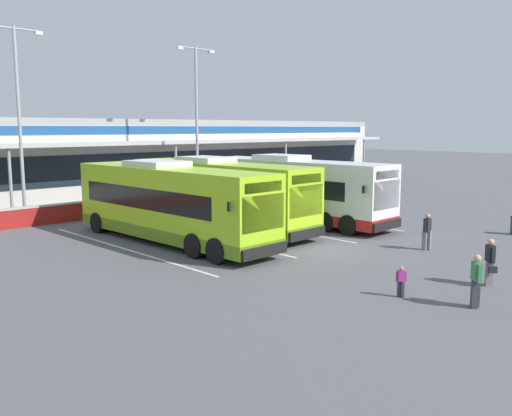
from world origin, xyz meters
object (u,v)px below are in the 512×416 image
pedestrian_approaching_bus (476,279)px  lamp_post_west (19,111)px  coach_bus_left_centre (218,195)px  lamp_post_centre (197,114)px  pedestrian_in_dark_coat (427,230)px  coach_bus_leftmost (170,205)px  pedestrian_child (401,281)px  coach_bus_centre (294,190)px  pedestrian_with_handbag (490,261)px

pedestrian_approaching_bus → lamp_post_west: (-3.24, 25.59, 5.42)m
coach_bus_left_centre → lamp_post_centre: size_ratio=1.11×
pedestrian_in_dark_coat → lamp_post_centre: 20.73m
pedestrian_approaching_bus → coach_bus_leftmost: bearing=94.0°
pedestrian_child → lamp_post_centre: lamp_post_centre is taller
coach_bus_centre → lamp_post_west: lamp_post_west is taller
coach_bus_centre → lamp_post_centre: bearing=81.8°
pedestrian_with_handbag → pedestrian_child: pedestrian_with_handbag is taller
coach_bus_centre → lamp_post_centre: lamp_post_centre is taller
coach_bus_centre → pedestrian_with_handbag: 14.13m
pedestrian_with_handbag → pedestrian_approaching_bus: size_ratio=1.00×
pedestrian_child → coach_bus_leftmost: bearing=91.5°
pedestrian_approaching_bus → lamp_post_west: size_ratio=0.15×
coach_bus_leftmost → coach_bus_centre: 8.40m
pedestrian_with_handbag → pedestrian_in_dark_coat: size_ratio=1.00×
coach_bus_left_centre → coach_bus_leftmost: bearing=-163.6°
lamp_post_west → pedestrian_approaching_bus: bearing=-82.8°
pedestrian_with_handbag → pedestrian_in_dark_coat: 5.50m
coach_bus_left_centre → coach_bus_centre: 4.72m
pedestrian_with_handbag → lamp_post_west: lamp_post_west is taller
lamp_post_west → pedestrian_child: bearing=-83.8°
coach_bus_left_centre → lamp_post_west: size_ratio=1.11×
pedestrian_approaching_bus → pedestrian_with_handbag: bearing=14.7°
coach_bus_left_centre → pedestrian_approaching_bus: bearing=-100.7°
coach_bus_left_centre → pedestrian_with_handbag: (-0.28, -14.53, -0.93)m
lamp_post_centre → lamp_post_west: bearing=175.9°
pedestrian_in_dark_coat → lamp_post_west: bearing=114.3°
coach_bus_left_centre → pedestrian_child: 13.65m
pedestrian_in_dark_coat → pedestrian_child: size_ratio=1.61×
coach_bus_leftmost → lamp_post_west: lamp_post_west is taller
pedestrian_approaching_bus → lamp_post_west: 26.36m
pedestrian_child → lamp_post_west: 24.33m
pedestrian_with_handbag → pedestrian_in_dark_coat: (3.52, 4.23, 0.02)m
coach_bus_leftmost → pedestrian_with_handbag: 13.89m
pedestrian_approaching_bus → lamp_post_centre: bearing=70.1°
coach_bus_centre → pedestrian_in_dark_coat: (-1.31, -9.02, -0.91)m
pedestrian_child → lamp_post_west: size_ratio=0.09×
coach_bus_left_centre → pedestrian_child: (-3.54, -13.12, -1.24)m
pedestrian_child → pedestrian_approaching_bus: pedestrian_approaching_bus is taller
coach_bus_left_centre → lamp_post_centre: bearing=57.3°
lamp_post_centre → pedestrian_with_handbag: bearing=-104.9°
pedestrian_with_handbag → pedestrian_child: bearing=156.7°
coach_bus_centre → lamp_post_west: (-10.64, 11.67, 4.50)m
coach_bus_leftmost → coach_bus_centre: size_ratio=1.00×
lamp_post_west → lamp_post_centre: (12.19, -0.88, 0.00)m
pedestrian_child → lamp_post_centre: 25.26m
coach_bus_leftmost → pedestrian_with_handbag: (3.57, -13.39, -0.93)m
pedestrian_with_handbag → coach_bus_left_centre: bearing=88.9°
pedestrian_in_dark_coat → pedestrian_child: 7.36m
coach_bus_centre → pedestrian_child: bearing=-124.3°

